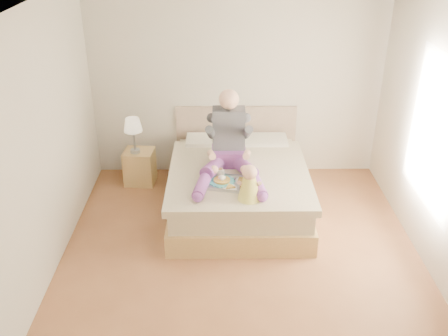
{
  "coord_description": "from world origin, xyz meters",
  "views": [
    {
      "loc": [
        -0.23,
        -4.49,
        3.44
      ],
      "look_at": [
        -0.18,
        0.71,
        0.74
      ],
      "focal_mm": 40.0,
      "sensor_mm": 36.0,
      "label": 1
    }
  ],
  "objects_px": {
    "baby": "(249,185)",
    "bed": "(238,184)",
    "nightstand": "(140,167)",
    "tray": "(230,181)",
    "adult": "(229,147)"
  },
  "relations": [
    {
      "from": "tray",
      "to": "baby",
      "type": "xyz_separation_m",
      "value": [
        0.2,
        -0.33,
        0.14
      ]
    },
    {
      "from": "adult",
      "to": "nightstand",
      "type": "bearing_deg",
      "value": 148.17
    },
    {
      "from": "baby",
      "to": "adult",
      "type": "bearing_deg",
      "value": 110.11
    },
    {
      "from": "bed",
      "to": "nightstand",
      "type": "distance_m",
      "value": 1.5
    },
    {
      "from": "baby",
      "to": "bed",
      "type": "bearing_deg",
      "value": 99.66
    },
    {
      "from": "adult",
      "to": "baby",
      "type": "distance_m",
      "value": 0.75
    },
    {
      "from": "tray",
      "to": "baby",
      "type": "distance_m",
      "value": 0.41
    },
    {
      "from": "bed",
      "to": "nightstand",
      "type": "xyz_separation_m",
      "value": [
        -1.35,
        0.63,
        -0.07
      ]
    },
    {
      "from": "tray",
      "to": "bed",
      "type": "bearing_deg",
      "value": 90.31
    },
    {
      "from": "adult",
      "to": "baby",
      "type": "xyz_separation_m",
      "value": [
        0.21,
        -0.71,
        -0.12
      ]
    },
    {
      "from": "adult",
      "to": "tray",
      "type": "xyz_separation_m",
      "value": [
        0.01,
        -0.38,
        -0.26
      ]
    },
    {
      "from": "bed",
      "to": "nightstand",
      "type": "height_order",
      "value": "bed"
    },
    {
      "from": "nightstand",
      "to": "adult",
      "type": "distance_m",
      "value": 1.59
    },
    {
      "from": "adult",
      "to": "bed",
      "type": "bearing_deg",
      "value": 48.22
    },
    {
      "from": "nightstand",
      "to": "tray",
      "type": "bearing_deg",
      "value": -37.6
    }
  ]
}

